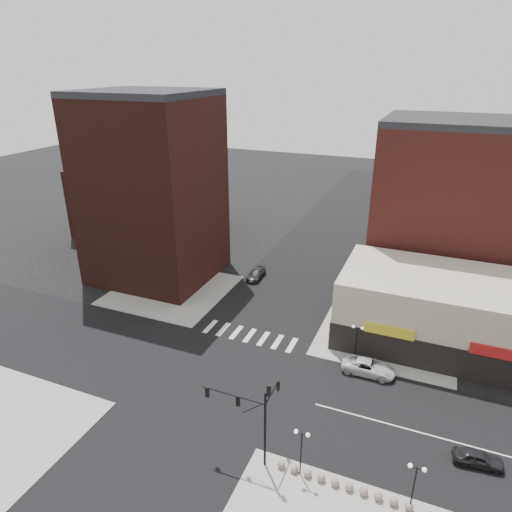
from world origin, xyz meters
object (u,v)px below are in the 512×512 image
(white_suv, at_px, (369,367))
(dark_sedan_east, at_px, (478,458))
(traffic_signal, at_px, (255,409))
(street_lamp_ne, at_px, (357,334))
(street_lamp_se_b, at_px, (416,477))
(dark_sedan_north, at_px, (256,274))
(street_lamp_se_a, at_px, (302,442))

(white_suv, distance_m, dark_sedan_east, 12.87)
(traffic_signal, relative_size, street_lamp_ne, 1.87)
(traffic_signal, distance_m, street_lamp_se_b, 11.88)
(dark_sedan_east, relative_size, dark_sedan_north, 0.82)
(street_lamp_ne, distance_m, dark_sedan_north, 22.65)
(street_lamp_se_a, distance_m, street_lamp_ne, 16.03)
(dark_sedan_east, bearing_deg, street_lamp_se_a, 110.69)
(street_lamp_se_a, bearing_deg, traffic_signal, 177.43)
(street_lamp_se_b, height_order, dark_sedan_north, street_lamp_se_b)
(white_suv, bearing_deg, dark_sedan_north, 49.80)
(street_lamp_ne, bearing_deg, white_suv, -42.22)
(dark_sedan_east, bearing_deg, traffic_signal, 104.65)
(street_lamp_ne, relative_size, dark_sedan_north, 0.91)
(street_lamp_ne, xyz_separation_m, dark_sedan_north, (-17.21, 14.49, -2.63))
(traffic_signal, relative_size, street_lamp_se_b, 1.87)
(traffic_signal, bearing_deg, street_lamp_se_a, -2.57)
(dark_sedan_east, bearing_deg, street_lamp_ne, 43.88)
(traffic_signal, bearing_deg, street_lamp_ne, 73.25)
(street_lamp_se_a, relative_size, street_lamp_se_b, 1.00)
(white_suv, bearing_deg, street_lamp_se_b, -159.67)
(street_lamp_se_b, bearing_deg, street_lamp_ne, 113.63)
(street_lamp_ne, bearing_deg, street_lamp_se_b, -66.37)
(white_suv, bearing_deg, dark_sedan_east, -129.98)
(traffic_signal, relative_size, dark_sedan_east, 2.08)
(street_lamp_se_b, bearing_deg, street_lamp_se_a, 180.00)
(dark_sedan_east, distance_m, dark_sedan_north, 37.60)
(street_lamp_se_a, bearing_deg, street_lamp_ne, 86.42)
(traffic_signal, distance_m, street_lamp_ne, 16.62)
(white_suv, relative_size, dark_sedan_north, 1.17)
(street_lamp_se_a, relative_size, dark_sedan_north, 0.91)
(traffic_signal, xyz_separation_m, dark_sedan_north, (-12.45, 30.32, -4.30))
(street_lamp_ne, relative_size, dark_sedan_east, 1.11)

